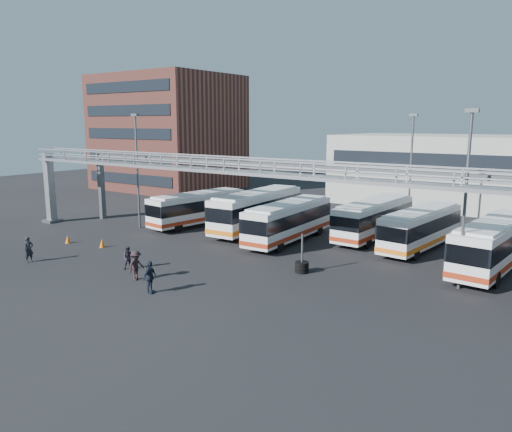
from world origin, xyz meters
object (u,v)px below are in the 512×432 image
Objects in this scene: light_pole_left at (137,165)px; pedestrian_d at (150,277)px; pedestrian_a at (29,249)px; cone_right at (68,239)px; bus_7 at (494,243)px; pedestrian_c at (136,265)px; tire_stack at (302,266)px; light_pole_back at (411,165)px; bus_3 at (257,209)px; pedestrian_b at (129,258)px; bus_5 at (374,218)px; bus_4 at (289,220)px; bus_2 at (198,207)px; light_pole_mid at (466,190)px; cone_left at (102,243)px; bus_6 at (421,227)px.

pedestrian_d is at bearing -40.21° from light_pole_left.
pedestrian_a is 5.53m from cone_right.
bus_7 reaches higher than pedestrian_c.
tire_stack reaches higher than cone_right.
light_pole_back is 14.28m from bus_3.
pedestrian_b is 11.28m from tire_stack.
pedestrian_b is at bearing -116.10° from bus_5.
light_pole_back is 6.64× the size of pedestrian_b.
light_pole_back is 5.72× the size of pedestrian_a.
bus_4 is 5.98× the size of pedestrian_a.
bus_2 is 5.81× the size of pedestrian_a.
cone_left is at bearing -167.19° from light_pole_mid.
tire_stack is (-1.00, -17.50, -5.30)m from light_pole_back.
bus_4 is 14.67m from cone_left.
bus_7 reaches higher than cone_right.
bus_3 is at bearing 18.78° from bus_2.
light_pole_back is 18.31m from tire_stack.
bus_4 is 5.73× the size of pedestrian_d.
tire_stack reaches higher than cone_left.
bus_5 is at bearing 23.30° from light_pole_left.
bus_6 is at bearing 120.56° from light_pole_mid.
pedestrian_b is (-0.09, -14.50, -1.18)m from bus_3.
bus_5 is 4.45m from bus_6.
pedestrian_c is (-11.81, -17.54, -0.79)m from bus_6.
bus_5 reaches higher than bus_6.
pedestrian_b is at bearing -65.79° from pedestrian_a.
light_pole_back reaches higher than bus_4.
bus_4 reaches higher than bus_2.
pedestrian_d reaches higher than pedestrian_b.
light_pole_mid is 5.59× the size of pedestrian_c.
bus_5 is at bearing -26.45° from pedestrian_c.
light_pole_left is at bearing 42.73° from pedestrian_c.
bus_6 is 11.35m from tire_stack.
pedestrian_c reaches higher than pedestrian_b.
cone_left is (-25.75, -10.56, -1.51)m from bus_7.
bus_3 reaches higher than bus_5.
light_pole_mid is 26.04m from cone_left.
bus_2 is 16.56m from pedestrian_c.
light_pole_back is 26.16m from pedestrian_b.
pedestrian_d is (-6.02, -25.82, -4.80)m from light_pole_back.
bus_4 reaches higher than bus_6.
light_pole_mid is 15.47× the size of cone_left.
bus_3 is at bearing 28.26° from light_pole_left.
light_pole_mid reaches higher than bus_7.
tire_stack is (19.00, -3.50, -5.30)m from light_pole_left.
bus_2 reaches higher than pedestrian_a.
bus_7 reaches higher than bus_6.
cone_left is (-16.84, -20.65, -5.40)m from light_pole_back.
light_pole_back reaches higher than bus_6.
tire_stack is at bearing -106.77° from bus_6.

